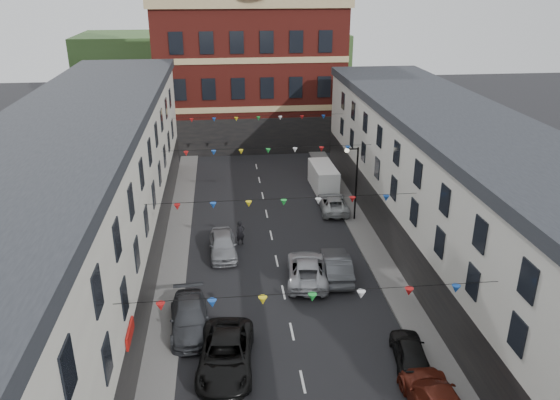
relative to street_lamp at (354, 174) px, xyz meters
name	(u,v)px	position (x,y,z in m)	size (l,w,h in m)	color
ground	(292,332)	(-6.55, -14.00, -3.90)	(160.00, 160.00, 0.00)	black
pavement_left	(166,317)	(-13.45, -12.00, -3.83)	(1.80, 64.00, 0.15)	#605E5B
pavement_right	(403,303)	(0.35, -12.00, -3.83)	(1.80, 64.00, 0.15)	#605E5B
terrace_left	(58,246)	(-18.33, -13.00, 1.44)	(8.40, 56.00, 10.70)	#BCB7AA
terrace_right	(503,233)	(5.23, -13.00, 0.95)	(8.40, 56.00, 9.70)	#BBBAAF
civic_building	(249,70)	(-6.55, 23.95, 4.23)	(20.60, 13.30, 18.50)	maroon
clock_tower	(176,8)	(-14.05, 21.00, 11.03)	(5.60, 5.60, 30.00)	maroon
distant_hill	(215,67)	(-10.55, 48.00, 1.10)	(40.00, 14.00, 10.00)	#355326
street_lamp	(354,174)	(0.00, 0.00, 0.00)	(1.10, 0.36, 6.00)	black
car_left_c	(226,354)	(-10.15, -16.57, -3.12)	(2.60, 5.65, 1.57)	black
car_left_d	(190,318)	(-12.05, -13.18, -3.17)	(2.07, 5.08, 1.47)	#3D3F45
car_left_e	(223,245)	(-10.15, -4.67, -3.13)	(1.83, 4.56, 1.55)	gray
car_right_d	(410,352)	(-1.05, -17.18, -3.24)	(1.56, 3.89, 1.32)	black
car_right_e	(337,265)	(-2.95, -8.43, -3.12)	(1.66, 4.77, 1.57)	#47494E
car_right_f	(333,203)	(-1.05, 2.06, -3.25)	(2.18, 4.73, 1.32)	#ACAFB1
moving_car	(307,269)	(-4.88, -8.64, -3.16)	(2.47, 5.36, 1.49)	#BBBCC3
white_van	(323,177)	(-0.95, 7.14, -2.81)	(1.91, 4.97, 2.20)	white
pedestrian	(240,233)	(-8.87, -3.21, -3.01)	(0.66, 0.43, 1.80)	black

